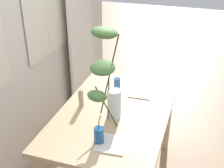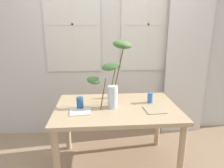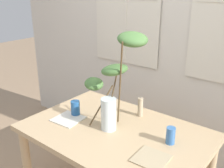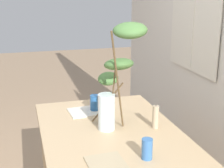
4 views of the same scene
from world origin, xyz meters
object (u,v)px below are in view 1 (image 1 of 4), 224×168
at_px(drinking_glass_blue_right, 117,84).
at_px(plate_square_right, 141,93).
at_px(dining_table, 113,123).
at_px(pillar_candle, 81,98).
at_px(vase_with_branches, 106,74).
at_px(plate_square_left, 111,144).
at_px(drinking_glass_blue_left, 99,136).

xyz_separation_m(drinking_glass_blue_right, plate_square_right, (-0.01, -0.23, -0.05)).
distance_m(dining_table, plate_square_right, 0.43).
relative_size(drinking_glass_blue_right, pillar_candle, 0.70).
relative_size(drinking_glass_blue_right, plate_square_right, 0.59).
relative_size(vase_with_branches, plate_square_left, 3.42).
relative_size(dining_table, plate_square_left, 6.28).
bearing_deg(plate_square_left, drinking_glass_blue_right, 14.29).
distance_m(vase_with_branches, plate_square_right, 0.60).
xyz_separation_m(plate_square_left, pillar_candle, (0.41, 0.41, 0.07)).
xyz_separation_m(dining_table, drinking_glass_blue_left, (-0.40, -0.02, 0.16)).
relative_size(dining_table, pillar_candle, 7.95).
distance_m(dining_table, vase_with_branches, 0.48).
relative_size(drinking_glass_blue_right, plate_square_left, 0.55).
xyz_separation_m(dining_table, drinking_glass_blue_right, (0.40, 0.09, 0.16)).
height_order(vase_with_branches, plate_square_left, vase_with_branches).
distance_m(vase_with_branches, plate_square_left, 0.53).
relative_size(drinking_glass_blue_left, plate_square_right, 0.62).
bearing_deg(dining_table, drinking_glass_blue_left, -177.26).
bearing_deg(plate_square_right, drinking_glass_blue_left, 171.28).
bearing_deg(plate_square_left, vase_with_branches, 23.83).
height_order(drinking_glass_blue_right, plate_square_left, drinking_glass_blue_right).
height_order(dining_table, plate_square_left, plate_square_left).
xyz_separation_m(drinking_glass_blue_right, pillar_candle, (-0.37, 0.21, 0.02)).
xyz_separation_m(plate_square_right, pillar_candle, (-0.37, 0.44, 0.07)).
bearing_deg(vase_with_branches, pillar_candle, 75.79).
bearing_deg(plate_square_left, drinking_glass_blue_left, 94.71).
bearing_deg(drinking_glass_blue_right, vase_with_branches, -173.89).
bearing_deg(pillar_candle, drinking_glass_blue_right, -29.02).
relative_size(plate_square_left, pillar_candle, 1.27).
height_order(drinking_glass_blue_left, plate_square_left, drinking_glass_blue_left).
bearing_deg(vase_with_branches, dining_table, -46.98).
relative_size(dining_table, drinking_glass_blue_left, 10.77).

